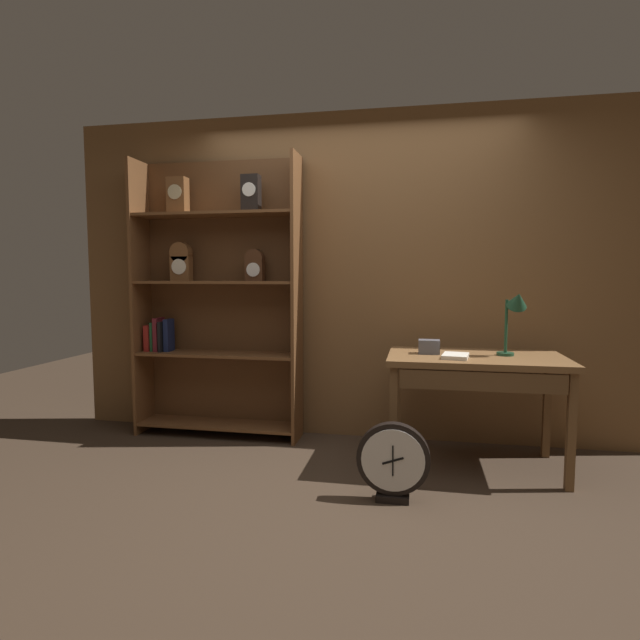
% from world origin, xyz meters
% --- Properties ---
extents(ground_plane, '(10.00, 10.00, 0.00)m').
position_xyz_m(ground_plane, '(0.00, 0.00, 0.00)').
color(ground_plane, '#3D2D21').
extents(back_wood_panel, '(4.80, 0.05, 2.60)m').
position_xyz_m(back_wood_panel, '(0.00, 1.35, 1.30)').
color(back_wood_panel, brown).
rests_on(back_wood_panel, ground).
extents(bookshelf, '(1.36, 0.32, 2.25)m').
position_xyz_m(bookshelf, '(-1.15, 1.17, 1.14)').
color(bookshelf, brown).
rests_on(bookshelf, ground).
extents(workbench, '(1.17, 0.69, 0.77)m').
position_xyz_m(workbench, '(0.87, 0.78, 0.68)').
color(workbench, brown).
rests_on(workbench, ground).
extents(desk_lamp, '(0.19, 0.19, 0.46)m').
position_xyz_m(desk_lamp, '(1.11, 0.81, 1.10)').
color(desk_lamp, '#1E472D').
rests_on(desk_lamp, workbench).
extents(toolbox_small, '(0.14, 0.10, 0.10)m').
position_xyz_m(toolbox_small, '(0.56, 0.83, 0.82)').
color(toolbox_small, '#595960').
rests_on(toolbox_small, workbench).
extents(open_repair_manual, '(0.19, 0.24, 0.02)m').
position_xyz_m(open_repair_manual, '(0.72, 0.68, 0.79)').
color(open_repair_manual, silver).
rests_on(open_repair_manual, workbench).
extents(round_clock_large, '(0.43, 0.11, 0.47)m').
position_xyz_m(round_clock_large, '(0.35, 0.16, 0.24)').
color(round_clock_large, black).
rests_on(round_clock_large, ground).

